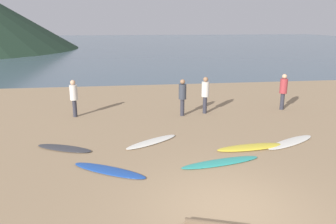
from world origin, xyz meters
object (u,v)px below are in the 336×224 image
(surfboard_2, at_px, (152,142))
(person_3, at_px, (205,92))
(person_2, at_px, (283,89))
(surfboard_3, at_px, (221,162))
(surfboard_0, at_px, (64,148))
(surfboard_4, at_px, (250,147))
(person_1, at_px, (74,95))
(surfboard_5, at_px, (291,142))
(surfboard_1, at_px, (109,170))
(person_0, at_px, (182,94))

(surfboard_2, relative_size, person_3, 1.27)
(person_2, relative_size, person_3, 1.02)
(surfboard_3, xyz_separation_m, person_2, (4.94, 5.84, 1.02))
(surfboard_0, distance_m, surfboard_3, 5.33)
(person_3, bearing_deg, surfboard_4, -96.64)
(person_1, bearing_deg, surfboard_5, 137.00)
(surfboard_1, relative_size, person_1, 1.42)
(person_3, bearing_deg, surfboard_2, -140.69)
(surfboard_5, distance_m, person_2, 4.98)
(surfboard_5, xyz_separation_m, person_0, (-3.24, 4.07, 0.98))
(surfboard_1, xyz_separation_m, person_3, (4.34, 5.79, 1.01))
(person_2, bearing_deg, surfboard_2, 68.74)
(person_0, bearing_deg, surfboard_3, -57.90)
(surfboard_3, bearing_deg, person_3, 69.28)
(surfboard_1, xyz_separation_m, surfboard_2, (1.46, 2.17, 0.00))
(surfboard_0, bearing_deg, surfboard_3, 4.75)
(person_0, distance_m, person_3, 1.18)
(surfboard_0, relative_size, surfboard_3, 0.79)
(surfboard_3, height_order, person_0, person_0)
(surfboard_1, distance_m, surfboard_2, 2.62)
(surfboard_5, distance_m, person_0, 5.29)
(surfboard_0, distance_m, surfboard_4, 6.43)
(surfboard_0, xyz_separation_m, surfboard_1, (1.59, -1.96, -0.00))
(person_0, height_order, person_1, person_0)
(person_0, distance_m, person_1, 4.97)
(surfboard_4, relative_size, surfboard_5, 1.01)
(surfboard_2, bearing_deg, surfboard_4, -50.56)
(surfboard_1, height_order, person_2, person_2)
(surfboard_1, relative_size, person_2, 1.36)
(surfboard_1, relative_size, surfboard_4, 0.99)
(surfboard_1, distance_m, person_1, 6.36)
(surfboard_0, relative_size, person_0, 1.21)
(surfboard_5, bearing_deg, person_0, 101.16)
(surfboard_4, distance_m, person_0, 4.76)
(person_0, bearing_deg, person_3, 43.40)
(surfboard_4, xyz_separation_m, person_0, (-1.60, 4.38, 0.97))
(surfboard_4, xyz_separation_m, person_3, (-0.45, 4.65, 0.99))
(surfboard_1, bearing_deg, surfboard_0, 161.00)
(surfboard_5, xyz_separation_m, person_3, (-2.09, 4.34, 1.00))
(surfboard_2, height_order, person_1, person_1)
(surfboard_3, relative_size, surfboard_5, 1.07)
(surfboard_2, relative_size, person_1, 1.30)
(person_0, xyz_separation_m, person_3, (1.15, 0.28, 0.02))
(person_2, bearing_deg, person_0, 44.77)
(surfboard_2, bearing_deg, person_3, 18.11)
(surfboard_5, xyz_separation_m, person_1, (-8.18, 4.59, 0.98))
(person_1, bearing_deg, person_3, 164.01)
(surfboard_0, height_order, surfboard_1, surfboard_0)
(surfboard_3, relative_size, surfboard_4, 1.07)
(surfboard_1, distance_m, surfboard_3, 3.41)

